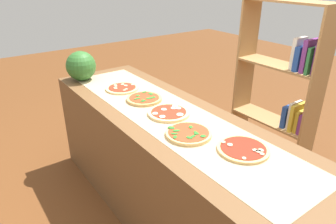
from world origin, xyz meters
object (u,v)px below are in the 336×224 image
pizza_spinach_3 (188,133)px  pizza_mushroom_4 (243,149)px  watermelon (81,66)px  pizza_mushroom_0 (122,88)px  pizza_spinach_1 (144,99)px  bookshelf (283,106)px  pizza_mozzarella_2 (169,113)px

pizza_spinach_3 → pizza_mushroom_4: (0.31, 0.14, -0.00)m
pizza_mushroom_4 → watermelon: size_ratio=1.10×
pizza_mushroom_0 → pizza_spinach_1: pizza_spinach_1 is taller
bookshelf → pizza_mozzarella_2: bearing=-97.9°
pizza_spinach_3 → watermelon: (-1.37, -0.13, 0.12)m
pizza_mozzarella_2 → pizza_spinach_3: (0.31, -0.08, 0.00)m
pizza_mushroom_4 → pizza_spinach_1: bearing=-175.9°
pizza_spinach_1 → watermelon: (-0.74, -0.20, 0.12)m
pizza_spinach_1 → pizza_mushroom_0: bearing=-175.9°
watermelon → pizza_mushroom_4: bearing=9.1°
pizza_spinach_3 → watermelon: bearing=-174.6°
pizza_mozzarella_2 → watermelon: watermelon is taller
pizza_spinach_1 → pizza_mushroom_4: (0.94, 0.07, -0.00)m
pizza_spinach_3 → pizza_mushroom_4: pizza_spinach_3 is taller
pizza_mushroom_0 → watermelon: bearing=-157.3°
pizza_spinach_3 → bookshelf: (-0.16, 1.22, -0.19)m
pizza_spinach_1 → pizza_spinach_3: same height
watermelon → bookshelf: bearing=48.0°
pizza_mushroom_4 → bookshelf: bearing=113.6°
pizza_spinach_1 → bookshelf: bearing=67.6°
pizza_mushroom_4 → bookshelf: bookshelf is taller
pizza_spinach_1 → pizza_mozzarella_2: bearing=1.5°
pizza_spinach_1 → pizza_spinach_3: (0.63, -0.07, -0.00)m
pizza_mushroom_4 → watermelon: (-1.69, -0.27, 0.12)m
pizza_mushroom_4 → watermelon: bearing=-170.9°
watermelon → bookshelf: size_ratio=0.17×
pizza_mushroom_0 → pizza_spinach_1: bearing=4.1°
pizza_spinach_1 → pizza_mozzarella_2: pizza_spinach_1 is taller
pizza_spinach_3 → watermelon: size_ratio=1.06×
bookshelf → pizza_spinach_1: bearing=-112.4°
pizza_mushroom_0 → pizza_spinach_3: (0.94, -0.05, 0.00)m
pizza_spinach_1 → pizza_mozzarella_2: size_ratio=0.93×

